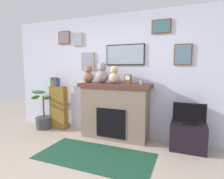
# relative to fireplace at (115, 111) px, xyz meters

# --- Properties ---
(back_wall) EXTENTS (5.20, 0.15, 2.60)m
(back_wall) POSITION_rel_fireplace_xyz_m (-0.14, 0.29, 0.72)
(back_wall) COLOR silver
(back_wall) RESTS_ON ground_plane
(fireplace) EXTENTS (1.49, 0.52, 1.15)m
(fireplace) POSITION_rel_fireplace_xyz_m (0.00, 0.00, 0.00)
(fireplace) COLOR #856B5B
(fireplace) RESTS_ON ground_plane
(bookshelf) EXTENTS (0.41, 0.16, 1.24)m
(bookshelf) POSITION_rel_fireplace_xyz_m (-1.47, 0.03, -0.03)
(bookshelf) COLOR brown
(bookshelf) RESTS_ON ground_plane
(potted_plant) EXTENTS (0.51, 0.49, 0.95)m
(potted_plant) POSITION_rel_fireplace_xyz_m (-1.82, -0.09, -0.30)
(potted_plant) COLOR #3F3F44
(potted_plant) RESTS_ON ground_plane
(tv_stand) EXTENTS (0.60, 0.40, 0.48)m
(tv_stand) POSITION_rel_fireplace_xyz_m (1.43, -0.07, -0.34)
(tv_stand) COLOR black
(tv_stand) RESTS_ON ground_plane
(television) EXTENTS (0.55, 0.14, 0.37)m
(television) POSITION_rel_fireplace_xyz_m (1.43, -0.07, 0.08)
(television) COLOR black
(television) RESTS_ON tv_stand
(area_rug) EXTENTS (1.93, 0.95, 0.01)m
(area_rug) POSITION_rel_fireplace_xyz_m (-0.00, -0.91, -0.58)
(area_rug) COLOR #1C4831
(area_rug) RESTS_ON ground_plane
(candle_jar) EXTENTS (0.08, 0.08, 0.08)m
(candle_jar) POSITION_rel_fireplace_xyz_m (0.56, -0.02, 0.61)
(candle_jar) COLOR gray
(candle_jar) RESTS_ON fireplace
(mantel_clock) EXTENTS (0.12, 0.09, 0.19)m
(mantel_clock) POSITION_rel_fireplace_xyz_m (0.29, -0.02, 0.66)
(mantel_clock) COLOR brown
(mantel_clock) RESTS_ON fireplace
(teddy_bear_brown) EXTENTS (0.23, 0.23, 0.36)m
(teddy_bear_brown) POSITION_rel_fireplace_xyz_m (-0.61, -0.02, 0.73)
(teddy_bear_brown) COLOR #916548
(teddy_bear_brown) RESTS_ON fireplace
(teddy_bear_cream) EXTENTS (0.27, 0.27, 0.43)m
(teddy_bear_cream) POSITION_rel_fireplace_xyz_m (-0.29, -0.02, 0.76)
(teddy_bear_cream) COLOR gray
(teddy_bear_cream) RESTS_ON fireplace
(teddy_bear_tan) EXTENTS (0.22, 0.22, 0.36)m
(teddy_bear_tan) POSITION_rel_fireplace_xyz_m (-0.01, -0.02, 0.73)
(teddy_bear_tan) COLOR #D1BB88
(teddy_bear_tan) RESTS_ON fireplace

